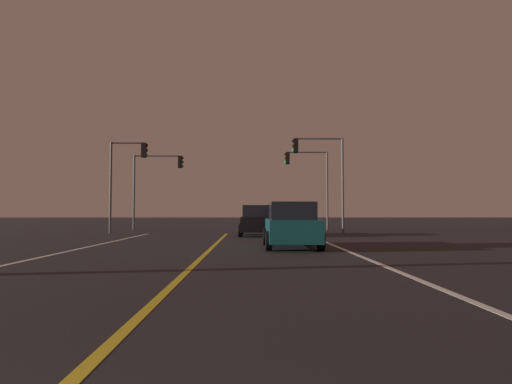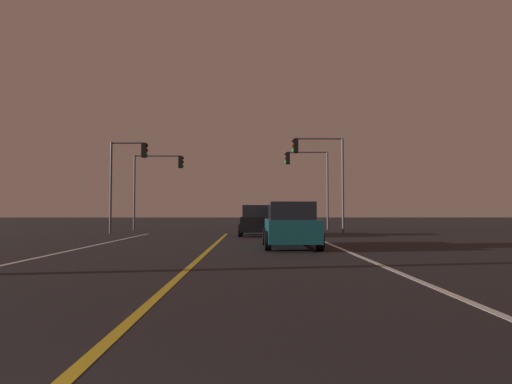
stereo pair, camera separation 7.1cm
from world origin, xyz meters
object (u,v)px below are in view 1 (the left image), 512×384
traffic_light_near_right (319,163)px  traffic_light_near_left (128,166)px  car_ahead_far (257,221)px  traffic_light_far_right (307,172)px  car_lead_same_lane (291,226)px  traffic_light_far_left (158,174)px

traffic_light_near_right → traffic_light_near_left: 11.86m
car_ahead_far → traffic_light_far_right: (3.87, 7.97, 3.49)m
traffic_light_near_left → traffic_light_far_right: size_ratio=0.97×
traffic_light_near_right → traffic_light_near_left: traffic_light_near_right is taller
car_ahead_far → car_lead_same_lane: (1.15, -8.32, 0.00)m
traffic_light_near_right → traffic_light_far_right: 5.50m
traffic_light_near_right → traffic_light_far_left: size_ratio=1.07×
car_lead_same_lane → traffic_light_near_right: size_ratio=0.72×
car_ahead_far → traffic_light_far_left: traffic_light_far_left is taller
traffic_light_near_right → traffic_light_near_left: (-11.86, 0.00, -0.25)m
traffic_light_near_left → traffic_light_far_right: 13.04m
car_ahead_far → traffic_light_far_right: size_ratio=0.74×
traffic_light_near_right → traffic_light_far_left: 12.43m
traffic_light_near_left → traffic_light_far_left: size_ratio=1.02×
car_lead_same_lane → traffic_light_near_left: (-9.11, 10.78, 3.32)m
traffic_light_near_right → traffic_light_far_left: bearing=-26.3°
traffic_light_near_left → traffic_light_far_right: traffic_light_far_right is taller
traffic_light_far_left → car_lead_same_lane: bearing=-62.7°
traffic_light_near_right → traffic_light_far_right: bearing=-89.7°
traffic_light_far_right → traffic_light_far_left: 11.11m
car_lead_same_lane → traffic_light_far_right: (2.72, 16.28, 3.49)m
car_ahead_far → traffic_light_near_right: (3.90, 2.47, 3.56)m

